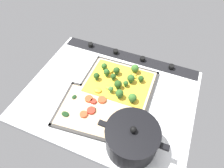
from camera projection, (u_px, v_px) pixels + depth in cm
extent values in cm
cube|color=silver|center=(109.00, 96.00, 96.58)|extent=(79.16, 62.65, 3.00)
cube|color=black|center=(129.00, 57.00, 111.64)|extent=(75.99, 7.00, 0.80)
cylinder|color=black|center=(171.00, 67.00, 104.80)|extent=(2.80, 2.80, 1.80)
cylinder|color=black|center=(143.00, 59.00, 108.69)|extent=(2.80, 2.80, 1.80)
cylinder|color=black|center=(116.00, 51.00, 112.59)|extent=(2.80, 2.80, 1.80)
cylinder|color=black|center=(91.00, 45.00, 116.49)|extent=(2.80, 2.80, 1.80)
cube|color=#33302D|center=(119.00, 84.00, 99.09)|extent=(35.29, 28.81, 0.50)
cube|color=#33302D|center=(127.00, 66.00, 106.81)|extent=(34.63, 2.05, 1.30)
cube|color=#33302D|center=(109.00, 104.00, 90.77)|extent=(34.63, 2.05, 1.30)
cube|color=#33302D|center=(152.00, 93.00, 94.92)|extent=(1.89, 27.99, 1.30)
cube|color=#33302D|center=(88.00, 74.00, 102.66)|extent=(1.89, 27.99, 1.30)
cube|color=beige|center=(119.00, 83.00, 98.52)|extent=(32.83, 26.35, 1.00)
cube|color=gold|center=(119.00, 82.00, 97.98)|extent=(30.20, 23.73, 0.40)
cone|color=#4D8B3F|center=(119.00, 96.00, 91.44)|extent=(2.04, 2.04, 1.21)
sphere|color=#2D5B23|center=(119.00, 93.00, 89.91)|extent=(3.72, 3.72, 3.72)
cone|color=#427635|center=(141.00, 81.00, 97.56)|extent=(1.57, 1.57, 1.04)
sphere|color=#264C1C|center=(141.00, 78.00, 96.34)|extent=(2.85, 2.85, 2.85)
cone|color=#68AD54|center=(110.00, 92.00, 93.01)|extent=(1.38, 1.38, 1.31)
sphere|color=#427533|center=(110.00, 90.00, 91.79)|extent=(2.50, 2.50, 2.50)
cone|color=#4D8B3F|center=(104.00, 68.00, 103.02)|extent=(1.66, 1.66, 1.04)
sphere|color=#2D5B23|center=(104.00, 66.00, 101.75)|extent=(3.01, 3.01, 3.01)
cone|color=#5B9F46|center=(132.00, 100.00, 90.16)|extent=(2.14, 2.14, 0.88)
sphere|color=#386B28|center=(132.00, 98.00, 88.70)|extent=(3.88, 3.88, 3.88)
cone|color=#4D8B3F|center=(126.00, 85.00, 95.71)|extent=(1.33, 1.33, 1.05)
sphere|color=#2D5B23|center=(126.00, 83.00, 94.61)|extent=(2.42, 2.42, 2.42)
cone|color=#427635|center=(97.00, 78.00, 98.44)|extent=(1.64, 1.64, 1.31)
sphere|color=#264C1C|center=(96.00, 76.00, 97.08)|extent=(2.99, 2.99, 2.99)
cone|color=#427635|center=(113.00, 79.00, 98.36)|extent=(1.50, 1.50, 1.16)
sphere|color=#264C1C|center=(113.00, 76.00, 97.14)|extent=(2.72, 2.72, 2.72)
cone|color=#4D8B3F|center=(131.00, 81.00, 97.39)|extent=(2.03, 2.03, 1.19)
sphere|color=#2D5B23|center=(131.00, 78.00, 95.87)|extent=(3.70, 3.70, 3.70)
cone|color=#4D8B3F|center=(107.00, 74.00, 100.09)|extent=(1.74, 1.74, 1.25)
sphere|color=#2D5B23|center=(107.00, 72.00, 98.70)|extent=(3.16, 3.16, 3.16)
cone|color=#427635|center=(116.00, 73.00, 100.81)|extent=(1.84, 1.84, 1.18)
sphere|color=#264C1C|center=(117.00, 70.00, 99.40)|extent=(3.34, 3.34, 3.34)
cone|color=#427635|center=(118.00, 87.00, 95.12)|extent=(2.02, 2.02, 1.07)
sphere|color=#264C1C|center=(118.00, 84.00, 93.66)|extent=(3.68, 3.68, 3.68)
cone|color=#5B9F46|center=(135.00, 71.00, 101.65)|extent=(2.17, 2.17, 1.08)
sphere|color=#386B28|center=(135.00, 68.00, 100.10)|extent=(3.95, 3.95, 3.95)
ellipsoid|color=gold|center=(134.00, 77.00, 99.31)|extent=(2.81, 2.45, 0.84)
ellipsoid|color=gold|center=(109.00, 70.00, 101.90)|extent=(4.72, 3.83, 1.45)
ellipsoid|color=gold|center=(108.00, 87.00, 95.03)|extent=(2.96, 2.72, 0.91)
ellipsoid|color=gold|center=(97.00, 75.00, 100.27)|extent=(3.36, 3.32, 0.87)
ellipsoid|color=gold|center=(134.00, 74.00, 100.49)|extent=(3.28, 3.47, 0.96)
ellipsoid|color=gold|center=(98.00, 90.00, 93.65)|extent=(3.73, 3.07, 1.25)
cube|color=#33302D|center=(94.00, 112.00, 88.73)|extent=(34.32, 27.92, 0.50)
cube|color=#33302D|center=(102.00, 91.00, 95.65)|extent=(31.83, 4.58, 1.30)
cube|color=#33302D|center=(84.00, 135.00, 81.19)|extent=(31.83, 4.58, 1.30)
cube|color=#33302D|center=(127.00, 120.00, 85.63)|extent=(3.81, 24.67, 1.30)
cube|color=#33302D|center=(62.00, 103.00, 91.21)|extent=(3.81, 24.67, 1.30)
cube|color=#D8B688|center=(94.00, 111.00, 88.19)|extent=(31.68, 25.28, 0.90)
cylinder|color=red|center=(115.00, 119.00, 84.29)|extent=(2.64, 2.64, 1.00)
cylinder|color=red|center=(93.00, 101.00, 90.26)|extent=(2.76, 2.76, 1.00)
cylinder|color=red|center=(91.00, 110.00, 87.15)|extent=(3.76, 3.76, 1.00)
cylinder|color=#D14723|center=(89.00, 99.00, 91.17)|extent=(3.72, 3.72, 1.00)
cylinder|color=#D14723|center=(84.00, 114.00, 85.90)|extent=(3.33, 3.33, 1.00)
cylinder|color=#D14723|center=(102.00, 100.00, 90.82)|extent=(3.84, 3.84, 1.00)
ellipsoid|color=#193819|center=(94.00, 110.00, 87.41)|extent=(2.50, 3.39, 0.60)
ellipsoid|color=#193819|center=(74.00, 97.00, 92.00)|extent=(2.13, 2.67, 0.60)
ellipsoid|color=#193819|center=(65.00, 114.00, 86.11)|extent=(3.71, 2.76, 0.60)
cylinder|color=black|center=(132.00, 139.00, 74.81)|extent=(19.79, 19.79, 11.03)
cylinder|color=black|center=(133.00, 132.00, 70.28)|extent=(20.18, 20.18, 0.80)
sphere|color=black|center=(133.00, 130.00, 69.05)|extent=(2.40, 2.40, 2.40)
cube|color=black|center=(164.00, 147.00, 69.22)|extent=(3.60, 2.00, 1.20)
cube|color=black|center=(103.00, 124.00, 74.98)|extent=(3.60, 2.00, 1.20)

